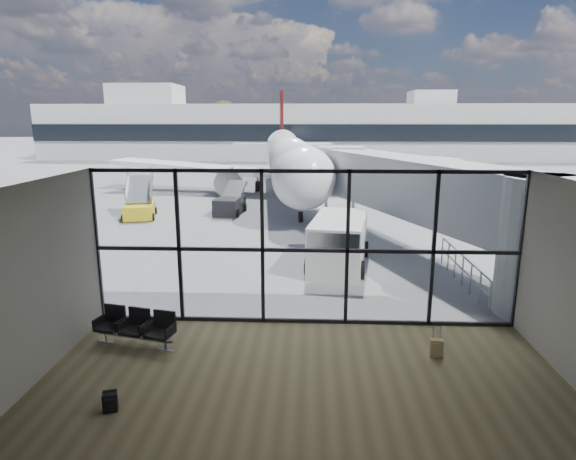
# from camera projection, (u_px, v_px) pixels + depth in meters

# --- Properties ---
(ground) EXTENTS (220.00, 220.00, 0.00)m
(ground) POSITION_uv_depth(u_px,v_px,m) (309.00, 174.00, 53.05)
(ground) COLOR slate
(ground) RESTS_ON ground
(lounge_shell) EXTENTS (12.02, 8.01, 4.51)m
(lounge_shell) POSITION_uv_depth(u_px,v_px,m) (302.00, 296.00, 8.84)
(lounge_shell) COLOR brown
(lounge_shell) RESTS_ON ground
(glass_curtain_wall) EXTENTS (12.10, 0.12, 4.50)m
(glass_curtain_wall) POSITION_uv_depth(u_px,v_px,m) (305.00, 249.00, 13.60)
(glass_curtain_wall) COLOR white
(glass_curtain_wall) RESTS_ON ground
(jet_bridge) EXTENTS (8.00, 16.50, 4.33)m
(jet_bridge) POSITION_uv_depth(u_px,v_px,m) (424.00, 194.00, 20.16)
(jet_bridge) COLOR #A5A7AA
(jet_bridge) RESTS_ON ground
(apron_railing) EXTENTS (0.06, 5.46, 1.11)m
(apron_railing) POSITION_uv_depth(u_px,v_px,m) (463.00, 266.00, 17.10)
(apron_railing) COLOR gray
(apron_railing) RESTS_ON ground
(far_terminal) EXTENTS (80.00, 12.20, 11.00)m
(far_terminal) POSITION_uv_depth(u_px,v_px,m) (306.00, 130.00, 73.52)
(far_terminal) COLOR silver
(far_terminal) RESTS_ON ground
(tree_0) EXTENTS (4.95, 4.95, 7.12)m
(tree_0) POSITION_uv_depth(u_px,v_px,m) (56.00, 126.00, 85.19)
(tree_0) COLOR #382619
(tree_0) RESTS_ON ground
(tree_1) EXTENTS (5.61, 5.61, 8.07)m
(tree_1) POSITION_uv_depth(u_px,v_px,m) (89.00, 123.00, 84.78)
(tree_1) COLOR #382619
(tree_1) RESTS_ON ground
(tree_2) EXTENTS (6.27, 6.27, 9.03)m
(tree_2) POSITION_uv_depth(u_px,v_px,m) (122.00, 119.00, 84.37)
(tree_2) COLOR #382619
(tree_2) RESTS_ON ground
(tree_3) EXTENTS (4.95, 4.95, 7.12)m
(tree_3) POSITION_uv_depth(u_px,v_px,m) (156.00, 127.00, 84.38)
(tree_3) COLOR #382619
(tree_3) RESTS_ON ground
(tree_4) EXTENTS (5.61, 5.61, 8.07)m
(tree_4) POSITION_uv_depth(u_px,v_px,m) (190.00, 123.00, 83.97)
(tree_4) COLOR #382619
(tree_4) RESTS_ON ground
(tree_5) EXTENTS (6.27, 6.27, 9.03)m
(tree_5) POSITION_uv_depth(u_px,v_px,m) (224.00, 119.00, 83.56)
(tree_5) COLOR #382619
(tree_5) RESTS_ON ground
(seating_row) EXTENTS (2.19, 1.07, 0.97)m
(seating_row) POSITION_uv_depth(u_px,v_px,m) (137.00, 325.00, 12.63)
(seating_row) COLOR gray
(seating_row) RESTS_ON ground
(backpack) EXTENTS (0.33, 0.33, 0.43)m
(backpack) POSITION_uv_depth(u_px,v_px,m) (110.00, 402.00, 9.76)
(backpack) COLOR black
(backpack) RESTS_ON ground
(suitcase) EXTENTS (0.33, 0.26, 0.85)m
(suitcase) POSITION_uv_depth(u_px,v_px,m) (436.00, 348.00, 11.97)
(suitcase) COLOR olive
(suitcase) RESTS_ON ground
(airliner) EXTENTS (29.82, 34.64, 8.93)m
(airliner) POSITION_uv_depth(u_px,v_px,m) (289.00, 157.00, 40.26)
(airliner) COLOR white
(airliner) RESTS_ON ground
(service_van) EXTENTS (2.79, 4.84, 1.99)m
(service_van) POSITION_uv_depth(u_px,v_px,m) (339.00, 242.00, 19.27)
(service_van) COLOR silver
(service_van) RESTS_ON ground
(belt_loader) EXTENTS (1.84, 4.10, 1.84)m
(belt_loader) POSITION_uv_depth(u_px,v_px,m) (230.00, 204.00, 30.39)
(belt_loader) COLOR black
(belt_loader) RESTS_ON ground
(mobile_stairs) EXTENTS (2.36, 3.66, 2.38)m
(mobile_stairs) POSITION_uv_depth(u_px,v_px,m) (140.00, 208.00, 29.13)
(mobile_stairs) COLOR gold
(mobile_stairs) RESTS_ON ground
(traffic_cone_b) EXTENTS (0.46, 0.46, 0.65)m
(traffic_cone_b) POSITION_uv_depth(u_px,v_px,m) (338.00, 216.00, 28.02)
(traffic_cone_b) COLOR orange
(traffic_cone_b) RESTS_ON ground
(traffic_cone_c) EXTENTS (0.38, 0.38, 0.54)m
(traffic_cone_c) POSITION_uv_depth(u_px,v_px,m) (335.00, 232.00, 24.27)
(traffic_cone_c) COLOR #F8350D
(traffic_cone_c) RESTS_ON ground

